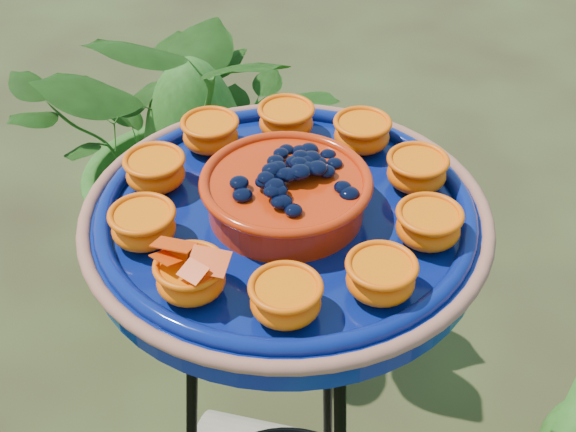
% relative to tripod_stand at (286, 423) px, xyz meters
% --- Properties ---
extents(tripod_stand, '(0.39, 0.40, 0.98)m').
position_rel_tripod_stand_xyz_m(tripod_stand, '(0.00, 0.00, 0.00)').
color(tripod_stand, black).
rests_on(tripod_stand, ground).
extents(feeder_dish, '(0.55, 0.55, 0.12)m').
position_rel_tripod_stand_xyz_m(feeder_dish, '(-0.00, -0.00, 0.43)').
color(feeder_dish, navy).
rests_on(feeder_dish, tripod_stand).
extents(shrub_back_left, '(1.00, 0.93, 0.92)m').
position_rel_tripod_stand_xyz_m(shrub_back_left, '(-0.75, 0.68, -0.14)').
color(shrub_back_left, '#224713').
rests_on(shrub_back_left, ground).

